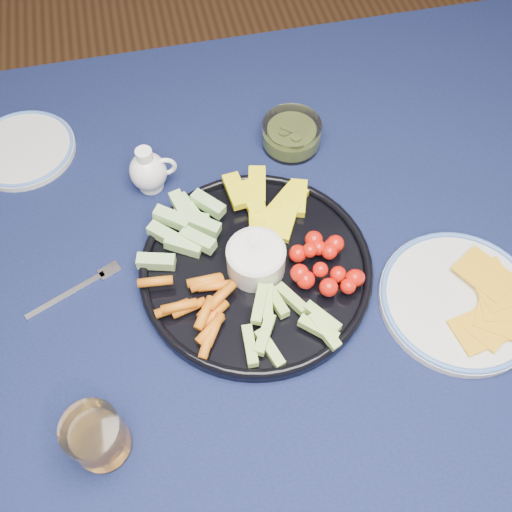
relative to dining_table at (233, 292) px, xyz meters
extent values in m
plane|color=brown|center=(0.00, 0.00, -0.66)|extent=(4.00, 4.00, 0.00)
cylinder|color=#452817|center=(0.72, 0.42, -0.31)|extent=(0.07, 0.07, 0.70)
cube|color=#452817|center=(0.00, 0.00, 0.06)|extent=(1.60, 1.00, 0.04)
cube|color=black|center=(0.00, 0.00, 0.08)|extent=(1.66, 1.06, 0.01)
cube|color=black|center=(0.00, 0.53, -0.06)|extent=(1.66, 0.01, 0.30)
cylinder|color=black|center=(0.03, -0.02, 0.10)|extent=(0.35, 0.35, 0.02)
torus|color=black|center=(0.03, -0.02, 0.11)|extent=(0.35, 0.35, 0.01)
cylinder|color=silver|center=(0.03, -0.02, 0.13)|extent=(0.09, 0.09, 0.05)
cylinder|color=white|center=(0.03, -0.02, 0.15)|extent=(0.08, 0.08, 0.01)
cylinder|color=white|center=(-0.10, 0.19, 0.09)|extent=(0.04, 0.04, 0.01)
ellipsoid|color=white|center=(-0.10, 0.19, 0.12)|extent=(0.06, 0.06, 0.07)
cylinder|color=white|center=(-0.10, 0.19, 0.16)|extent=(0.03, 0.03, 0.03)
torus|color=white|center=(-0.07, 0.18, 0.13)|extent=(0.04, 0.01, 0.04)
torus|color=#4670C5|center=(-0.10, 0.19, 0.15)|extent=(0.03, 0.03, 0.00)
cylinder|color=white|center=(0.15, 0.22, 0.11)|extent=(0.10, 0.10, 0.05)
cylinder|color=#5E6F1F|center=(0.15, 0.22, 0.10)|extent=(0.09, 0.09, 0.03)
cylinder|color=silver|center=(0.32, -0.14, 0.09)|extent=(0.24, 0.24, 0.01)
torus|color=#4670C5|center=(0.32, -0.14, 0.10)|extent=(0.23, 0.23, 0.01)
cylinder|color=white|center=(-0.21, -0.23, 0.13)|extent=(0.07, 0.07, 0.09)
cylinder|color=orange|center=(-0.21, -0.23, 0.11)|extent=(0.06, 0.06, 0.05)
cube|color=white|center=(-0.25, 0.00, 0.09)|extent=(0.12, 0.06, 0.00)
cube|color=white|center=(-0.18, 0.03, 0.09)|extent=(0.04, 0.03, 0.00)
cube|color=white|center=(0.36, -0.16, 0.09)|extent=(0.09, 0.12, 0.00)
cylinder|color=silver|center=(-0.31, 0.31, 0.09)|extent=(0.18, 0.18, 0.01)
torus|color=#4670C5|center=(-0.31, 0.31, 0.10)|extent=(0.18, 0.18, 0.01)
camera|label=1|loc=(-0.06, -0.44, 0.85)|focal=40.00mm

